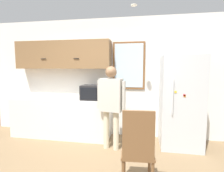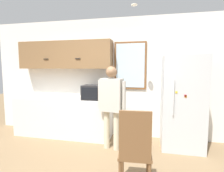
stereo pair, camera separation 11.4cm
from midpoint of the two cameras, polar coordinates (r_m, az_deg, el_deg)
back_wall at (r=4.09m, az=-1.46°, el=2.75°), size 6.00×0.06×2.70m
counter at (r=4.28m, az=-16.85°, el=-9.66°), size 2.24×0.60×0.89m
upper_cabinets at (r=4.27m, az=-16.53°, el=9.71°), size 2.24×0.33×0.63m
microwave at (r=3.83m, az=-7.02°, el=-2.09°), size 0.50×0.39×0.31m
person at (r=3.34m, az=-1.28°, el=-4.49°), size 0.56×0.30×1.61m
refrigerator at (r=3.73m, az=20.68°, el=-4.79°), size 0.77×0.75×1.82m
chair at (r=2.36m, az=6.98°, el=-19.22°), size 0.45×0.45×1.07m
window at (r=3.97m, az=4.67°, el=6.65°), size 0.72×0.05×1.06m
ceiling_light at (r=3.41m, az=6.13°, el=24.80°), size 0.11×0.11×0.01m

